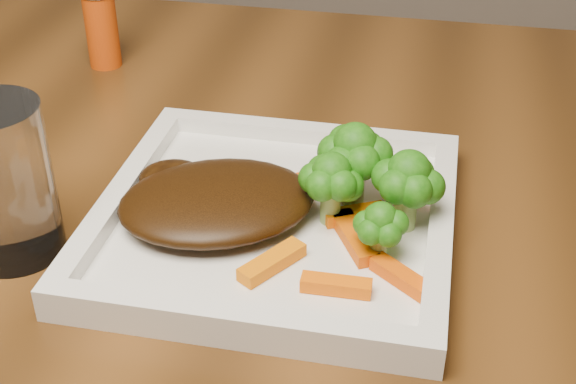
% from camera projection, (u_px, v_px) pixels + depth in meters
% --- Properties ---
extents(plate, '(0.27, 0.27, 0.01)m').
position_uv_depth(plate, '(275.00, 224.00, 0.62)').
color(plate, white).
rests_on(plate, dining_table).
extents(steak, '(0.19, 0.17, 0.03)m').
position_uv_depth(steak, '(217.00, 201.00, 0.61)').
color(steak, '#311B07').
rests_on(steak, plate).
extents(broccoli_0, '(0.08, 0.08, 0.07)m').
position_uv_depth(broccoli_0, '(354.00, 164.00, 0.62)').
color(broccoli_0, '#2D6410').
rests_on(broccoli_0, plate).
extents(broccoli_1, '(0.08, 0.08, 0.06)m').
position_uv_depth(broccoli_1, '(407.00, 191.00, 0.59)').
color(broccoli_1, '#347012').
rests_on(broccoli_1, plate).
extents(broccoli_2, '(0.06, 0.06, 0.06)m').
position_uv_depth(broccoli_2, '(380.00, 225.00, 0.56)').
color(broccoli_2, '#1A6E12').
rests_on(broccoli_2, plate).
extents(broccoli_3, '(0.06, 0.06, 0.06)m').
position_uv_depth(broccoli_3, '(331.00, 187.00, 0.60)').
color(broccoli_3, '#2A6C12').
rests_on(broccoli_3, plate).
extents(carrot_0, '(0.05, 0.01, 0.01)m').
position_uv_depth(carrot_0, '(336.00, 285.00, 0.54)').
color(carrot_0, '#F56103').
rests_on(carrot_0, plate).
extents(carrot_1, '(0.05, 0.04, 0.01)m').
position_uv_depth(carrot_1, '(401.00, 277.00, 0.55)').
color(carrot_1, '#E25003').
rests_on(carrot_1, plate).
extents(carrot_2, '(0.04, 0.05, 0.01)m').
position_uv_depth(carrot_2, '(272.00, 262.00, 0.57)').
color(carrot_2, orange).
rests_on(carrot_2, plate).
extents(carrot_3, '(0.05, 0.03, 0.01)m').
position_uv_depth(carrot_3, '(417.00, 190.00, 0.64)').
color(carrot_3, '#FF3B04').
rests_on(carrot_3, plate).
extents(carrot_4, '(0.05, 0.05, 0.01)m').
position_uv_depth(carrot_4, '(325.00, 177.00, 0.66)').
color(carrot_4, red).
rests_on(carrot_4, plate).
extents(carrot_5, '(0.04, 0.06, 0.01)m').
position_uv_depth(carrot_5, '(354.00, 237.00, 0.59)').
color(carrot_5, '#DD5303').
rests_on(carrot_5, plate).
extents(carrot_6, '(0.05, 0.03, 0.01)m').
position_uv_depth(carrot_6, '(355.00, 214.00, 0.62)').
color(carrot_6, '#DB6203').
rests_on(carrot_6, plate).
extents(spice_shaker, '(0.04, 0.04, 0.09)m').
position_uv_depth(spice_shaker, '(101.00, 25.00, 0.87)').
color(spice_shaker, '#D2440B').
rests_on(spice_shaker, dining_table).
extents(drinking_glass, '(0.08, 0.08, 0.12)m').
position_uv_depth(drinking_glass, '(3.00, 182.00, 0.57)').
color(drinking_glass, silver).
rests_on(drinking_glass, dining_table).
extents(carrot_7, '(0.05, 0.04, 0.01)m').
position_uv_depth(carrot_7, '(320.00, 178.00, 0.66)').
color(carrot_7, '#FF5104').
rests_on(carrot_7, plate).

